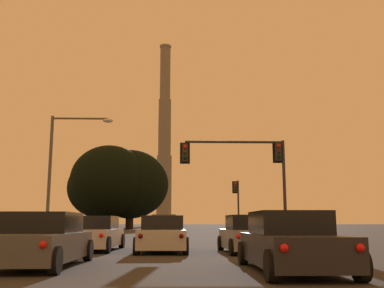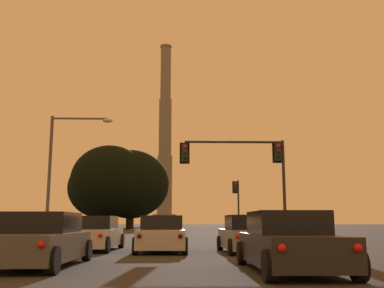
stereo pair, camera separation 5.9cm
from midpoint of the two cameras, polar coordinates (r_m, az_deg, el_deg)
name	(u,v)px [view 1 (the left image)]	position (r m, az deg, el deg)	size (l,w,h in m)	color
sedan_left_lane_second	(42,241)	(12.88, -18.65, -11.59)	(1.99, 4.71, 1.43)	#4C4F54
sedan_right_lane_second	(291,243)	(11.24, 12.26, -12.19)	(1.99, 4.71, 1.43)	#232328
sedan_left_lane_front	(95,234)	(19.73, -12.33, -11.13)	(2.08, 4.74, 1.43)	silver
sedan_center_lane_front	(163,235)	(18.50, -3.84, -11.42)	(2.01, 4.72, 1.43)	silver
hatchback_right_lane_front	(248,235)	(17.82, 7.03, -11.44)	(2.04, 4.16, 1.44)	gray
traffic_light_overhead_right	(249,163)	(26.09, 7.15, -2.46)	(6.20, 0.50, 5.86)	#2D2D30
traffic_light_far_right	(237,199)	(46.35, 5.69, -6.92)	(0.78, 0.50, 5.41)	#2D2D30
street_lamp	(61,161)	(28.83, -16.30, -2.12)	(3.87, 0.36, 7.74)	#56565B
smokestack	(164,153)	(155.75, -3.54, -1.09)	(8.14, 8.14, 64.17)	slate
treeline_center_right	(109,181)	(78.25, -10.52, -4.60)	(13.15, 11.84, 14.28)	black
treeline_far_right	(103,188)	(79.89, -11.26, -5.49)	(12.24, 11.02, 12.43)	black
treeline_left_mid	(130,184)	(80.30, -7.86, -5.07)	(13.51, 12.16, 13.91)	black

